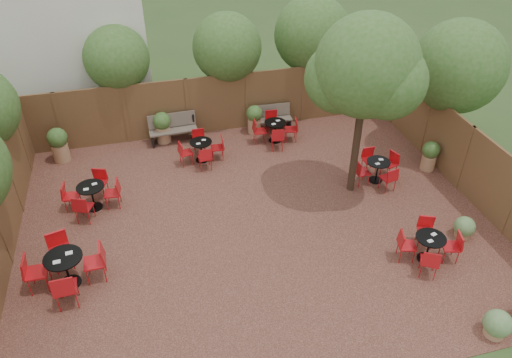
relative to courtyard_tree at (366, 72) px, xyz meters
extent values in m
plane|color=#354F23|center=(-2.98, -0.68, -3.57)|extent=(80.00, 80.00, 0.00)
cube|color=#3A1D18|center=(-2.98, -0.68, -3.56)|extent=(12.00, 10.00, 0.02)
cube|color=brown|center=(-2.98, 4.32, -2.57)|extent=(12.00, 0.08, 2.00)
cube|color=brown|center=(3.02, -0.68, -2.57)|extent=(0.08, 10.00, 2.00)
sphere|color=#31571C|center=(-5.98, 5.02, -0.96)|extent=(2.04, 2.04, 2.04)
sphere|color=#31571C|center=(-2.48, 4.92, -0.90)|extent=(2.25, 2.25, 2.25)
sphere|color=#31571C|center=(0.52, 5.12, -0.79)|extent=(2.60, 2.60, 2.60)
sphere|color=#31571C|center=(3.62, 1.32, -0.75)|extent=(2.73, 2.73, 2.73)
cylinder|color=black|center=(0.01, 0.01, -1.60)|extent=(0.26, 0.26, 3.90)
sphere|color=#31571C|center=(0.01, 0.01, 0.15)|extent=(2.59, 2.59, 2.59)
sphere|color=#31571C|center=(-0.49, 0.41, -0.27)|extent=(1.81, 1.81, 1.81)
sphere|color=#31571C|center=(0.41, -0.39, -0.12)|extent=(1.89, 1.89, 1.89)
cube|color=brown|center=(-4.56, 3.87, -3.11)|extent=(1.56, 0.51, 0.05)
cube|color=brown|center=(-4.56, 4.07, -2.83)|extent=(1.55, 0.17, 0.47)
cube|color=black|center=(-5.25, 3.87, -3.35)|extent=(0.08, 0.46, 0.41)
cube|color=black|center=(-3.86, 3.87, -3.35)|extent=(0.08, 0.46, 0.41)
cube|color=brown|center=(-1.24, 3.87, -3.16)|extent=(1.40, 0.47, 0.05)
cube|color=brown|center=(-1.24, 4.05, -2.91)|extent=(1.39, 0.16, 0.42)
cube|color=black|center=(-1.87, 3.87, -3.37)|extent=(0.07, 0.42, 0.37)
cube|color=black|center=(-0.61, 3.87, -3.37)|extent=(0.07, 0.42, 0.37)
cylinder|color=black|center=(-7.57, -1.74, -3.54)|extent=(0.48, 0.48, 0.03)
cylinder|color=black|center=(-7.57, -1.74, -3.15)|extent=(0.05, 0.05, 0.77)
cylinder|color=black|center=(-7.57, -1.74, -2.75)|extent=(0.84, 0.84, 0.03)
cube|color=white|center=(-7.44, -1.65, -2.73)|extent=(0.16, 0.12, 0.02)
cube|color=white|center=(-7.68, -1.87, -2.73)|extent=(0.16, 0.12, 0.02)
cylinder|color=black|center=(-3.85, 2.56, -3.54)|extent=(0.39, 0.39, 0.03)
cylinder|color=black|center=(-3.85, 2.56, -3.22)|extent=(0.04, 0.04, 0.63)
cylinder|color=black|center=(-3.85, 2.56, -2.90)|extent=(0.68, 0.68, 0.03)
cube|color=white|center=(-3.75, 2.64, -2.88)|extent=(0.13, 0.10, 0.01)
cube|color=white|center=(-3.94, 2.46, -2.88)|extent=(0.13, 0.10, 0.01)
cylinder|color=black|center=(-7.06, 0.96, -3.54)|extent=(0.42, 0.42, 0.03)
cylinder|color=black|center=(-7.06, 0.96, -3.20)|extent=(0.05, 0.05, 0.67)
cylinder|color=black|center=(-7.06, 0.96, -2.86)|extent=(0.73, 0.73, 0.03)
cube|color=white|center=(-6.95, 1.04, -2.83)|extent=(0.15, 0.13, 0.01)
cube|color=white|center=(-7.16, 0.84, -2.83)|extent=(0.15, 0.13, 0.01)
cylinder|color=black|center=(0.89, 0.20, -3.54)|extent=(0.39, 0.39, 0.03)
cylinder|color=black|center=(0.89, 0.20, -3.22)|extent=(0.04, 0.04, 0.63)
cylinder|color=black|center=(0.89, 0.20, -2.90)|extent=(0.68, 0.68, 0.03)
cube|color=white|center=(1.00, 0.27, -2.88)|extent=(0.14, 0.11, 0.01)
cube|color=white|center=(0.81, 0.09, -2.88)|extent=(0.14, 0.11, 0.01)
cylinder|color=black|center=(-1.32, 3.12, -3.54)|extent=(0.41, 0.41, 0.03)
cylinder|color=black|center=(-1.32, 3.12, -3.21)|extent=(0.05, 0.05, 0.65)
cylinder|color=black|center=(-1.32, 3.12, -2.87)|extent=(0.71, 0.71, 0.03)
cube|color=white|center=(-1.21, 3.19, -2.85)|extent=(0.14, 0.11, 0.01)
cube|color=white|center=(-1.42, 3.01, -2.85)|extent=(0.14, 0.11, 0.01)
cylinder|color=black|center=(0.61, -3.06, -3.54)|extent=(0.41, 0.41, 0.03)
cylinder|color=black|center=(0.61, -3.06, -3.21)|extent=(0.05, 0.05, 0.65)
cylinder|color=black|center=(0.61, -3.06, -2.88)|extent=(0.70, 0.70, 0.03)
cube|color=white|center=(0.72, -2.99, -2.86)|extent=(0.15, 0.13, 0.01)
cube|color=white|center=(0.52, -3.17, -2.86)|extent=(0.15, 0.13, 0.01)
cylinder|color=#A07350|center=(-4.88, 4.02, -3.28)|extent=(0.48, 0.48, 0.55)
sphere|color=#31571C|center=(-4.88, 4.02, -2.80)|extent=(0.57, 0.57, 0.57)
cylinder|color=#A07350|center=(-1.84, 3.85, -3.30)|extent=(0.45, 0.45, 0.51)
sphere|color=#31571C|center=(-1.84, 3.85, -2.84)|extent=(0.54, 0.54, 0.54)
cylinder|color=#A07350|center=(-8.05, 3.67, -3.27)|extent=(0.50, 0.50, 0.58)
sphere|color=#31571C|center=(-8.05, 3.67, -2.75)|extent=(0.61, 0.61, 0.61)
cylinder|color=#A07350|center=(2.67, 0.38, -3.31)|extent=(0.42, 0.42, 0.49)
sphere|color=#31571C|center=(2.67, 0.38, -2.88)|extent=(0.51, 0.51, 0.51)
cylinder|color=#A07350|center=(0.82, -5.33, -3.46)|extent=(0.42, 0.42, 0.19)
sphere|color=#53783E|center=(0.82, -5.33, -3.22)|extent=(0.57, 0.57, 0.57)
cylinder|color=#A07350|center=(1.93, -2.56, -3.47)|extent=(0.38, 0.38, 0.17)
sphere|color=#53783E|center=(1.93, -2.56, -3.25)|extent=(0.52, 0.52, 0.52)
camera|label=1|loc=(-5.42, -10.16, 4.75)|focal=34.16mm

